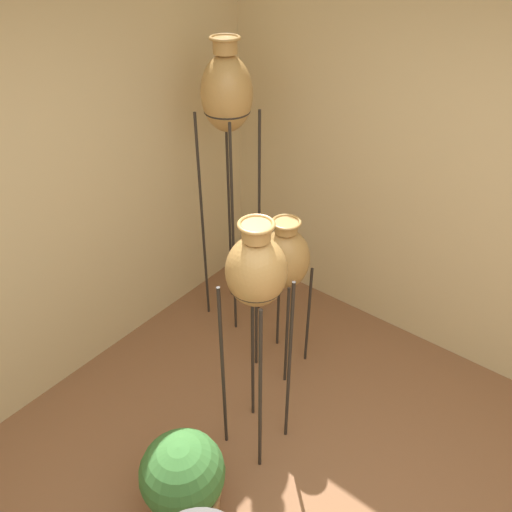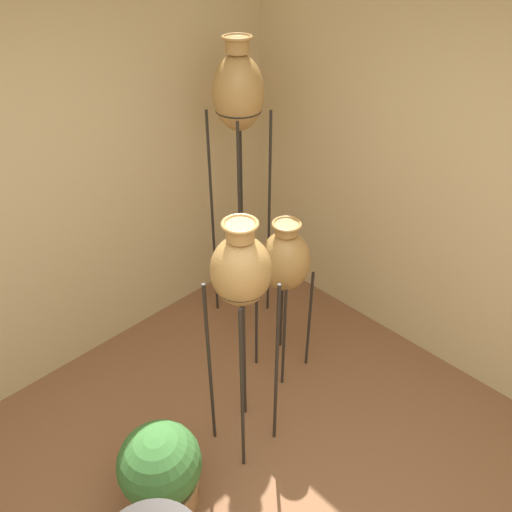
{
  "view_description": "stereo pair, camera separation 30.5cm",
  "coord_description": "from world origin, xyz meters",
  "px_view_note": "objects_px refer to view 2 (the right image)",
  "views": [
    {
      "loc": [
        -0.87,
        -0.43,
        2.76
      ],
      "look_at": [
        1.14,
        1.17,
        0.97
      ],
      "focal_mm": 35.0,
      "sensor_mm": 36.0,
      "label": 1
    },
    {
      "loc": [
        -0.66,
        -0.65,
        2.76
      ],
      "look_at": [
        1.14,
        1.17,
        0.97
      ],
      "focal_mm": 35.0,
      "sensor_mm": 36.0,
      "label": 2
    }
  ],
  "objects_px": {
    "vase_stand_tall": "(238,98)",
    "vase_stand_medium": "(241,275)",
    "potted_plant": "(161,470)",
    "vase_stand_short": "(285,262)"
  },
  "relations": [
    {
      "from": "vase_stand_tall",
      "to": "vase_stand_medium",
      "type": "height_order",
      "value": "vase_stand_tall"
    },
    {
      "from": "vase_stand_medium",
      "to": "potted_plant",
      "type": "height_order",
      "value": "vase_stand_medium"
    },
    {
      "from": "vase_stand_medium",
      "to": "potted_plant",
      "type": "relative_size",
      "value": 2.75
    },
    {
      "from": "vase_stand_medium",
      "to": "vase_stand_short",
      "type": "relative_size",
      "value": 1.32
    },
    {
      "from": "vase_stand_medium",
      "to": "vase_stand_short",
      "type": "distance_m",
      "value": 0.77
    },
    {
      "from": "vase_stand_tall",
      "to": "vase_stand_short",
      "type": "xyz_separation_m",
      "value": [
        -0.22,
        -0.65,
        -0.85
      ]
    },
    {
      "from": "vase_stand_medium",
      "to": "vase_stand_short",
      "type": "xyz_separation_m",
      "value": [
        0.62,
        0.26,
        -0.37
      ]
    },
    {
      "from": "vase_stand_short",
      "to": "potted_plant",
      "type": "xyz_separation_m",
      "value": [
        -1.23,
        -0.25,
        -0.63
      ]
    },
    {
      "from": "vase_stand_tall",
      "to": "vase_stand_medium",
      "type": "xyz_separation_m",
      "value": [
        -0.84,
        -0.91,
        -0.48
      ]
    },
    {
      "from": "vase_stand_tall",
      "to": "vase_stand_medium",
      "type": "bearing_deg",
      "value": -132.81
    }
  ]
}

